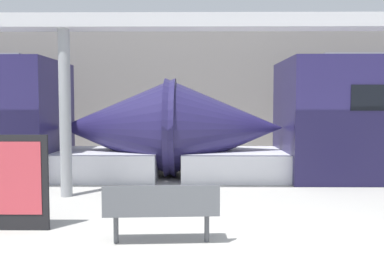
% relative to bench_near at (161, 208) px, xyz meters
% --- Properties ---
extents(station_wall, '(56.00, 0.20, 5.00)m').
position_rel_bench_near_xyz_m(station_wall, '(0.80, 9.94, 1.99)').
color(station_wall, gray).
rests_on(station_wall, ground_plane).
extents(bench_near, '(1.62, 0.54, 0.85)m').
position_rel_bench_near_xyz_m(bench_near, '(0.00, 0.00, 0.00)').
color(bench_near, '#4C4F54').
rests_on(bench_near, ground_plane).
extents(poster_board, '(1.28, 0.07, 1.48)m').
position_rel_bench_near_xyz_m(poster_board, '(-2.43, 0.65, 0.24)').
color(poster_board, black).
rests_on(poster_board, ground_plane).
extents(support_column_near, '(0.24, 0.24, 3.49)m').
position_rel_bench_near_xyz_m(support_column_near, '(-2.26, 3.07, 1.23)').
color(support_column_near, gray).
rests_on(support_column_near, ground_plane).
extents(canopy_beam, '(28.00, 0.60, 0.28)m').
position_rel_bench_near_xyz_m(canopy_beam, '(-2.26, 3.07, 3.12)').
color(canopy_beam, '#B7B7BC').
rests_on(canopy_beam, support_column_near).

